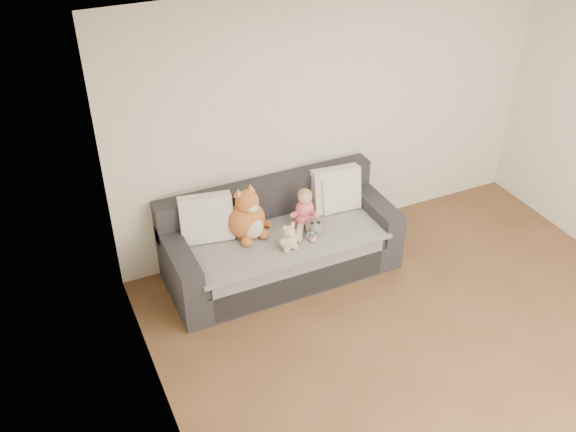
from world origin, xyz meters
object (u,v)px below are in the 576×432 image
object	(u,v)px
sippy_cup	(312,235)
sofa	(280,244)
toddler	(305,212)
teddy_bear	(289,239)
plush_cat	(247,217)

from	to	relation	value
sippy_cup	sofa	bearing A→B (deg)	126.63
toddler	sippy_cup	distance (m)	0.26
teddy_bear	sippy_cup	size ratio (longest dim) A/B	2.34
teddy_bear	sippy_cup	xyz separation A→B (m)	(0.25, 0.02, -0.05)
sofa	sippy_cup	xyz separation A→B (m)	(0.20, -0.28, 0.22)
sippy_cup	toddler	bearing A→B (deg)	81.01
toddler	teddy_bear	bearing A→B (deg)	-113.65
teddy_bear	toddler	bearing A→B (deg)	39.18
sofa	plush_cat	distance (m)	0.48
sofa	plush_cat	bearing A→B (deg)	170.83
plush_cat	sippy_cup	xyz separation A→B (m)	(0.51, -0.32, -0.14)
toddler	plush_cat	distance (m)	0.55
teddy_bear	sippy_cup	distance (m)	0.25
teddy_bear	sippy_cup	bearing A→B (deg)	2.53
teddy_bear	sofa	bearing A→B (deg)	79.20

